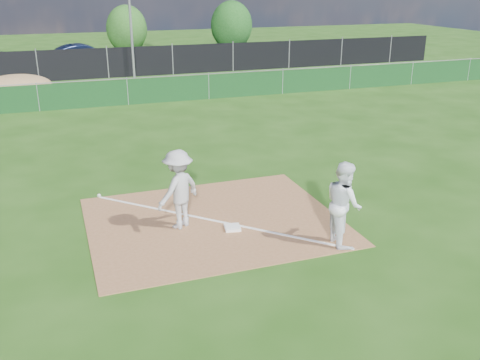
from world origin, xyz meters
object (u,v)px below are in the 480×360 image
Objects in this scene: tree_right at (232,25)px; light_pole at (130,9)px; car_right at (179,54)px; first_base at (232,228)px; car_left at (3,61)px; car_mid at (84,56)px; runner at (344,203)px; tree_mid at (127,29)px; play_at_first at (178,189)px.

light_pole is at bearing -133.47° from tree_right.
first_base is at bearing 158.33° from car_right.
car_mid is (5.10, 0.52, 0.06)m from car_left.
car_mid is at bearing 13.20° from runner.
car_mid is at bearing -120.81° from tree_mid.
first_base is 34.51m from tree_right.
play_at_first is 3.81m from runner.
car_left is at bearing 103.47° from first_base.
play_at_first is 26.70m from car_mid.
runner is 0.40× the size of car_mid.
tree_right reaches higher than first_base.
car_right is at bearing -139.06° from tree_right.
light_pole is 14.36m from tree_right.
first_base is at bearing 62.17° from runner.
play_at_first is at bearing -110.74° from tree_right.
car_right is 6.77m from tree_mid.
tree_right is (17.42, 5.89, 1.36)m from car_left.
car_right is (5.30, 27.68, 0.55)m from first_base.
runner reaches higher than car_mid.
play_at_first reaches higher than car_left.
car_left is (-7.62, 4.44, -3.27)m from light_pole.
light_pole reaches higher than tree_mid.
tree_mid is at bearing 83.68° from play_at_first.
runner is at bearing -104.65° from tree_right.
play_at_first is 0.61× the size of car_left.
first_base is at bearing -108.64° from tree_right.
tree_right is at bearing -8.22° from runner.
car_mid is at bearing -156.46° from tree_right.
light_pole is 4.18× the size of runner.
tree_right is at bearing -75.12° from car_mid.
car_mid is at bearing 116.93° from light_pole.
car_mid is (-2.52, 4.97, -3.20)m from light_pole.
car_mid is (-1.31, 27.27, 0.74)m from first_base.
play_at_first is at bearing -96.17° from light_pole.
tree_mid is at bearing 13.73° from car_right.
car_mid is 13.50m from tree_right.
tree_mid reaches higher than play_at_first.
play_at_first is 0.62× the size of car_right.
play_at_first is 1.34× the size of runner.
car_left is 5.13m from car_mid.
runner is at bearing -31.73° from play_at_first.
light_pole is at bearing 83.83° from play_at_first.
tree_mid is at bearing 5.72° from runner.
car_right is 1.02× the size of tree_right.
car_left is 1.03× the size of car_right.
tree_mid is (3.85, 6.45, 1.16)m from car_mid.
first_base is at bearing 171.57° from car_left.
play_at_first is (-2.35, -21.74, -3.03)m from light_pole.
tree_mid reaches higher than first_base.
tree_right is (12.32, 5.37, 1.30)m from car_mid.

